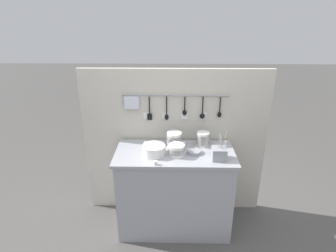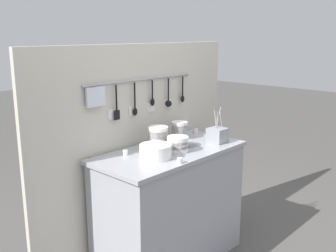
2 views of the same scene
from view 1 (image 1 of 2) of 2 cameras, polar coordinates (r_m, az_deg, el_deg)
The scene contains 13 objects.
ground_plane at distance 3.32m, azimuth 1.27°, elevation -19.27°, with size 20.00×20.00×0.00m, color #514F4C.
counter at distance 3.03m, azimuth 1.35°, elevation -12.87°, with size 1.19×0.58×0.91m.
back_wall at distance 3.11m, azimuth 1.38°, elevation -3.59°, with size 1.99×0.09×1.67m.
bowl_stack_back_corner at distance 2.86m, azimuth 1.29°, elevation -2.81°, with size 0.15×0.15×0.16m.
bowl_stack_wide_centre at distance 2.72m, azimuth 1.75°, elevation -4.88°, with size 0.16×0.16×0.11m.
bowl_stack_tall_left at distance 2.92m, azimuth 7.10°, elevation -2.62°, with size 0.13×0.13×0.14m.
plate_stack at distance 2.74m, azimuth -2.90°, elevation -4.88°, with size 0.22×0.22×0.10m.
steel_mixing_bowl at distance 2.78m, azimuth 5.29°, elevation -5.20°, with size 0.14×0.14×0.03m.
cutlery_caddy at distance 2.69m, azimuth 10.33°, elevation -5.48°, with size 0.13×0.13×0.27m.
cup_centre at distance 3.00m, azimuth 11.59°, elevation -3.34°, with size 0.04×0.04×0.04m.
cup_front_left at distance 2.94m, azimuth -4.54°, elevation -3.52°, with size 0.04×0.04×0.04m.
cup_front_right at distance 2.57m, azimuth -2.58°, elevation -7.50°, with size 0.04×0.04×0.04m.
cup_edge_near at distance 2.93m, azimuth 3.30°, elevation -3.60°, with size 0.04×0.04×0.04m.
Camera 1 is at (-0.02, -2.47, 2.22)m, focal length 30.00 mm.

